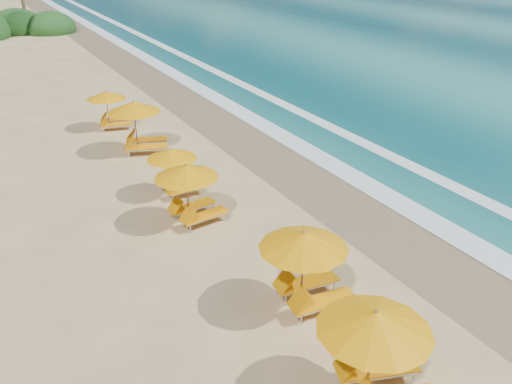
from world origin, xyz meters
name	(u,v)px	position (x,y,z in m)	size (l,w,h in m)	color
ground	(256,222)	(0.00, 0.00, 0.00)	(160.00, 160.00, 0.00)	#D0B67A
wet_sand	(345,197)	(4.00, 0.00, 0.01)	(4.00, 160.00, 0.01)	#7E674B
surf_foam	(397,183)	(6.70, 0.00, 0.03)	(4.00, 160.00, 0.01)	white
station_1	(380,350)	(-1.61, -8.29, 1.41)	(3.21, 3.14, 2.51)	olive
station_2	(309,263)	(-1.06, -4.81, 1.37)	(2.81, 2.64, 2.45)	olive
station_3	(192,189)	(-1.94, 1.15, 1.29)	(2.67, 2.53, 2.29)	olive
station_4	(176,168)	(-1.59, 3.52, 1.12)	(2.16, 1.99, 1.99)	olive
station_5	(140,123)	(-1.38, 8.63, 1.40)	(3.20, 3.14, 2.50)	olive
station_6	(111,107)	(-1.67, 12.61, 1.15)	(2.54, 2.45, 2.05)	olive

